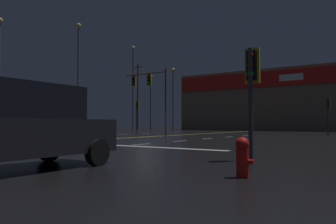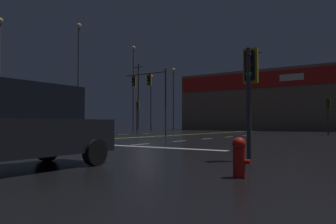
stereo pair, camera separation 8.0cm
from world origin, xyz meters
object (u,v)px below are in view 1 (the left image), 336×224
Objects in this scene: traffic_signal_corner_northeast at (328,108)px; traffic_signal_corner_northwest at (137,109)px; traffic_signal_median at (149,86)px; traffic_signal_corner_southeast at (252,78)px; fire_hydrant at (243,156)px; streetlight_near_left at (133,78)px; streetlight_near_right at (78,65)px; parked_car at (20,127)px; streetlight_median_approach at (151,94)px; streetlight_far_left at (173,91)px.

traffic_signal_corner_northwest is (-21.88, 0.31, 0.45)m from traffic_signal_corner_northeast.
traffic_signal_median is 13.82m from traffic_signal_corner_northwest.
traffic_signal_corner_southeast is 3.61m from fire_hydrant.
streetlight_near_left is 11.72m from streetlight_near_right.
traffic_signal_corner_southeast is (13.58, -13.22, -1.91)m from traffic_signal_median.
traffic_signal_corner_southeast is at bearing -31.72° from streetlight_near_right.
traffic_signal_median is at bearing 135.76° from traffic_signal_corner_southeast.
streetlight_near_right is at bearing 136.68° from parked_car.
traffic_signal_corner_northwest is 9.04m from streetlight_median_approach.
streetlight_near_left is at bearing 134.75° from traffic_signal_corner_southeast.
traffic_signal_corner_southeast is 41.07m from streetlight_median_approach.
traffic_signal_corner_northwest is 0.32× the size of streetlight_near_right.
streetlight_near_left is at bearing -106.60° from streetlight_far_left.
traffic_signal_corner_northeast is 25.53m from streetlight_near_right.
traffic_signal_median is 15.92m from traffic_signal_corner_northeast.
fire_hydrant is (14.41, -16.17, -3.82)m from traffic_signal_median.
traffic_signal_corner_northwest is 11.61m from streetlight_far_left.
streetlight_near_right is 1.24× the size of streetlight_far_left.
traffic_signal_median is 0.65× the size of streetlight_median_approach.
streetlight_median_approach is (-26.67, 31.07, 3.21)m from traffic_signal_corner_southeast.
traffic_signal_corner_southeast is 42.36m from streetlight_far_left.
streetlight_far_left is at bearing 124.40° from fire_hydrant.
streetlight_median_approach reaches higher than traffic_signal_corner_northeast.
traffic_signal_median is 20.81m from parked_car.
streetlight_near_right reaches higher than streetlight_far_left.
traffic_signal_corner_northwest is 9.30m from streetlight_near_right.
fire_hydrant is (27.50, -34.02, -5.12)m from streetlight_median_approach.
traffic_signal_corner_southeast is at bearing -49.36° from streetlight_median_approach.
traffic_signal_corner_northeast is at bearing 92.75° from traffic_signal_corner_southeast.
streetlight_far_left is at bearing 117.75° from traffic_signal_median.
streetlight_near_right is at bearing -81.10° from streetlight_near_left.
streetlight_near_left is at bearing 132.66° from fire_hydrant.
streetlight_near_right is (-1.99, -7.82, 4.64)m from traffic_signal_corner_northwest.
streetlight_median_approach is at bearing 115.26° from traffic_signal_corner_northwest.
traffic_signal_corner_northwest is 5.12× the size of fire_hydrant.
streetlight_near_left is (-3.81, 3.77, 4.64)m from traffic_signal_corner_northwest.
streetlight_far_left is at bearing 73.40° from streetlight_near_left.
traffic_signal_corner_northeast is at bearing 84.88° from parked_car.
streetlight_median_approach is at bearing 96.19° from streetlight_near_right.
streetlight_far_left is (-11.06, 21.02, 1.98)m from traffic_signal_median.
parked_car reaches higher than fire_hydrant.
parked_car is (21.39, -20.17, -6.54)m from streetlight_near_right.
streetlight_near_left is at bearing 133.75° from traffic_signal_median.
streetlight_median_approach is (0.12, 4.05, -1.97)m from streetlight_near_left.
traffic_signal_corner_northeast is 0.27× the size of streetlight_near_left.
streetlight_near_left is 4.51m from streetlight_median_approach.
streetlight_median_approach is 44.05m from fire_hydrant.
streetlight_far_left is at bearing 98.56° from traffic_signal_corner_northwest.
fire_hydrant is at bearing -74.19° from traffic_signal_corner_southeast.
streetlight_median_approach is at bearing -122.68° from streetlight_far_left.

